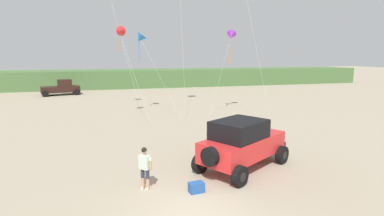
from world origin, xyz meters
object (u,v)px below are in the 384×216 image
Objects in this scene: kite_orange_streamer at (119,31)px; kite_yellow_diamond at (140,38)px; cooler_box at (196,187)px; distant_pickup at (61,88)px; kite_red_delta at (231,36)px; person_watching at (145,166)px; jeep at (242,143)px.

kite_orange_streamer is 1.03× the size of kite_yellow_diamond.
cooler_box is 0.08× the size of kite_yellow_diamond.
distant_pickup is 24.33m from kite_red_delta.
kite_orange_streamer reaches higher than kite_red_delta.
kite_orange_streamer is at bearing 91.27° from person_watching.
person_watching is 2.98× the size of cooler_box.
person_watching is 14.66m from kite_orange_streamer.
kite_orange_streamer is (-0.30, 13.40, 5.93)m from person_watching.
kite_orange_streamer reaches higher than distant_pickup.
cooler_box is 17.24m from kite_red_delta.
kite_red_delta reaches higher than distant_pickup.
kite_orange_streamer is (7.01, -17.32, 5.93)m from distant_pickup.
distant_pickup is at bearing 120.91° from kite_yellow_diamond.
distant_pickup is 19.61m from kite_orange_streamer.
distant_pickup is 0.67× the size of kite_orange_streamer.
kite_red_delta is (4.46, 12.48, 5.48)m from jeep.
person_watching is 0.34× the size of distant_pickup.
person_watching is at bearing -95.44° from kite_yellow_diamond.
jeep is 16.10m from kite_yellow_diamond.
kite_orange_streamer reaches higher than kite_yellow_diamond.
kite_yellow_diamond is (8.83, -14.75, 5.56)m from distant_pickup.
person_watching is at bearing -88.73° from kite_orange_streamer.
kite_red_delta reaches higher than person_watching.
jeep is at bearing -68.35° from distant_pickup.
cooler_box is at bearing -145.64° from jeep.
jeep reaches higher than distant_pickup.
kite_orange_streamer is at bearing 111.12° from jeep.
person_watching is 2.10m from cooler_box.
distant_pickup is at bearing 112.03° from kite_orange_streamer.
jeep is at bearing -68.88° from kite_orange_streamer.
kite_red_delta is at bearing 0.85° from kite_orange_streamer.
kite_orange_streamer reaches higher than person_watching.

